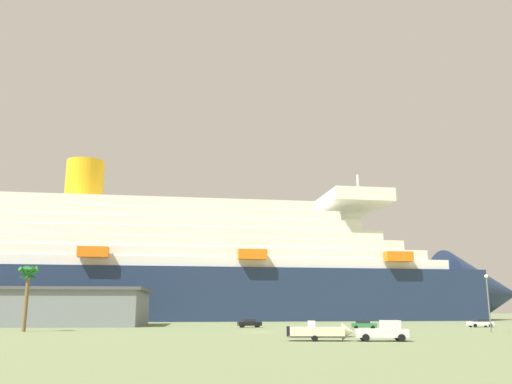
{
  "coord_description": "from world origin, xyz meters",
  "views": [
    {
      "loc": [
        -4.28,
        -83.34,
        3.4
      ],
      "look_at": [
        0.8,
        37.39,
        29.81
      ],
      "focal_mm": 37.63,
      "sensor_mm": 36.0,
      "label": 1
    }
  ],
  "objects_px": {
    "cruise_ship": "(174,271)",
    "small_boat_on_trailer": "(324,332)",
    "parked_car_green_wagon": "(364,324)",
    "pickup_truck": "(383,331)",
    "parked_car_black_coupe": "(249,323)",
    "street_lamp": "(488,295)",
    "parked_car_white_van": "(481,323)",
    "palm_tree": "(28,279)"
  },
  "relations": [
    {
      "from": "cruise_ship",
      "to": "parked_car_green_wagon",
      "type": "distance_m",
      "value": 81.97
    },
    {
      "from": "cruise_ship",
      "to": "small_boat_on_trailer",
      "type": "xyz_separation_m",
      "value": [
        27.82,
        -103.54,
        -13.63
      ]
    },
    {
      "from": "cruise_ship",
      "to": "parked_car_green_wagon",
      "type": "relative_size",
      "value": 49.15
    },
    {
      "from": "street_lamp",
      "to": "parked_car_white_van",
      "type": "xyz_separation_m",
      "value": [
        9.32,
        23.64,
        -4.64
      ]
    },
    {
      "from": "parked_car_green_wagon",
      "to": "palm_tree",
      "type": "bearing_deg",
      "value": -172.04
    },
    {
      "from": "small_boat_on_trailer",
      "to": "street_lamp",
      "type": "height_order",
      "value": "street_lamp"
    },
    {
      "from": "pickup_truck",
      "to": "street_lamp",
      "type": "distance_m",
      "value": 30.47
    },
    {
      "from": "cruise_ship",
      "to": "parked_car_green_wagon",
      "type": "bearing_deg",
      "value": -60.1
    },
    {
      "from": "pickup_truck",
      "to": "street_lamp",
      "type": "height_order",
      "value": "street_lamp"
    },
    {
      "from": "palm_tree",
      "to": "pickup_truck",
      "type": "bearing_deg",
      "value": -28.92
    },
    {
      "from": "cruise_ship",
      "to": "parked_car_black_coupe",
      "type": "xyz_separation_m",
      "value": [
        21.03,
        -59.71,
        -13.75
      ]
    },
    {
      "from": "cruise_ship",
      "to": "street_lamp",
      "type": "bearing_deg",
      "value": -56.12
    },
    {
      "from": "palm_tree",
      "to": "small_boat_on_trailer",
      "type": "bearing_deg",
      "value": -31.83
    },
    {
      "from": "street_lamp",
      "to": "parked_car_white_van",
      "type": "relative_size",
      "value": 1.8
    },
    {
      "from": "cruise_ship",
      "to": "palm_tree",
      "type": "bearing_deg",
      "value": -100.17
    },
    {
      "from": "street_lamp",
      "to": "parked_car_black_coupe",
      "type": "relative_size",
      "value": 1.83
    },
    {
      "from": "pickup_truck",
      "to": "parked_car_black_coupe",
      "type": "bearing_deg",
      "value": 106.48
    },
    {
      "from": "palm_tree",
      "to": "parked_car_black_coupe",
      "type": "distance_m",
      "value": 39.93
    },
    {
      "from": "pickup_truck",
      "to": "parked_car_white_van",
      "type": "height_order",
      "value": "pickup_truck"
    },
    {
      "from": "street_lamp",
      "to": "pickup_truck",
      "type": "bearing_deg",
      "value": -136.31
    },
    {
      "from": "cruise_ship",
      "to": "street_lamp",
      "type": "height_order",
      "value": "cruise_ship"
    },
    {
      "from": "parked_car_green_wagon",
      "to": "parked_car_white_van",
      "type": "distance_m",
      "value": 27.08
    },
    {
      "from": "parked_car_white_van",
      "to": "parked_car_black_coupe",
      "type": "distance_m",
      "value": 44.29
    },
    {
      "from": "palm_tree",
      "to": "street_lamp",
      "type": "height_order",
      "value": "palm_tree"
    },
    {
      "from": "small_boat_on_trailer",
      "to": "parked_car_green_wagon",
      "type": "xyz_separation_m",
      "value": [
        12.46,
        33.49,
        -0.13
      ]
    },
    {
      "from": "pickup_truck",
      "to": "parked_car_green_wagon",
      "type": "distance_m",
      "value": 34.7
    },
    {
      "from": "small_boat_on_trailer",
      "to": "parked_car_white_van",
      "type": "xyz_separation_m",
      "value": [
        37.51,
        43.79,
        -0.13
      ]
    },
    {
      "from": "pickup_truck",
      "to": "street_lamp",
      "type": "bearing_deg",
      "value": 43.69
    },
    {
      "from": "pickup_truck",
      "to": "street_lamp",
      "type": "relative_size",
      "value": 0.68
    },
    {
      "from": "street_lamp",
      "to": "parked_car_green_wagon",
      "type": "relative_size",
      "value": 1.88
    },
    {
      "from": "cruise_ship",
      "to": "parked_car_white_van",
      "type": "relative_size",
      "value": 47.09
    },
    {
      "from": "palm_tree",
      "to": "parked_car_white_van",
      "type": "height_order",
      "value": "palm_tree"
    },
    {
      "from": "pickup_truck",
      "to": "parked_car_green_wagon",
      "type": "height_order",
      "value": "pickup_truck"
    },
    {
      "from": "parked_car_white_van",
      "to": "parked_car_black_coupe",
      "type": "height_order",
      "value": "same"
    },
    {
      "from": "cruise_ship",
      "to": "parked_car_white_van",
      "type": "bearing_deg",
      "value": -42.45
    },
    {
      "from": "parked_car_green_wagon",
      "to": "cruise_ship",
      "type": "bearing_deg",
      "value": 119.9
    },
    {
      "from": "palm_tree",
      "to": "street_lamp",
      "type": "distance_m",
      "value": 70.2
    },
    {
      "from": "cruise_ship",
      "to": "palm_tree",
      "type": "height_order",
      "value": "cruise_ship"
    },
    {
      "from": "pickup_truck",
      "to": "palm_tree",
      "type": "height_order",
      "value": "palm_tree"
    },
    {
      "from": "cruise_ship",
      "to": "small_boat_on_trailer",
      "type": "relative_size",
      "value": 27.26
    },
    {
      "from": "parked_car_white_van",
      "to": "cruise_ship",
      "type": "bearing_deg",
      "value": 137.55
    },
    {
      "from": "parked_car_green_wagon",
      "to": "street_lamp",
      "type": "bearing_deg",
      "value": -40.32
    }
  ]
}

